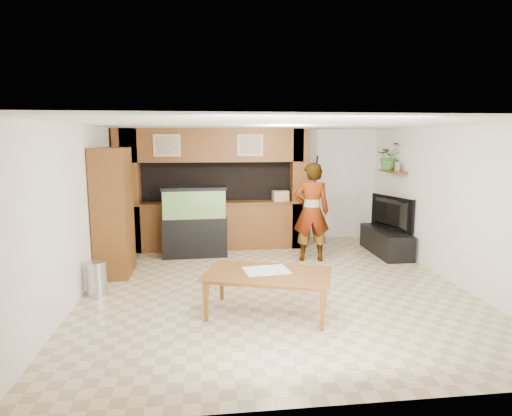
{
  "coord_description": "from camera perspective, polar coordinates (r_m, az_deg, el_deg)",
  "views": [
    {
      "loc": [
        -1.09,
        -6.67,
        2.39
      ],
      "look_at": [
        -0.22,
        0.6,
        1.2
      ],
      "focal_mm": 30.0,
      "sensor_mm": 36.0,
      "label": 1
    }
  ],
  "objects": [
    {
      "name": "counter_box",
      "position": [
        9.35,
        3.27,
        1.63
      ],
      "size": [
        0.36,
        0.26,
        0.22
      ],
      "primitive_type": "cube",
      "rotation": [
        0.0,
        0.0,
        0.1
      ],
      "color": "tan",
      "rests_on": "partition"
    },
    {
      "name": "wall_left",
      "position": [
        7.03,
        -22.5,
        -0.39
      ],
      "size": [
        0.0,
        6.5,
        6.5
      ],
      "primitive_type": "plane",
      "rotation": [
        1.57,
        0.0,
        1.57
      ],
      "color": "silver",
      "rests_on": "floor"
    },
    {
      "name": "pantry_cabinet",
      "position": [
        7.88,
        -18.5,
        -0.52
      ],
      "size": [
        0.56,
        0.91,
        2.23
      ],
      "primitive_type": "cube",
      "color": "brown",
      "rests_on": "floor"
    },
    {
      "name": "wall_back",
      "position": [
        10.04,
        -0.54,
        3.03
      ],
      "size": [
        6.0,
        0.0,
        6.0
      ],
      "primitive_type": "plane",
      "rotation": [
        1.57,
        0.0,
        0.0
      ],
      "color": "silver",
      "rests_on": "floor"
    },
    {
      "name": "partition",
      "position": [
        9.37,
        -5.91,
        2.61
      ],
      "size": [
        4.2,
        0.99,
        2.6
      ],
      "color": "brown",
      "rests_on": "floor"
    },
    {
      "name": "aquarium",
      "position": [
        8.79,
        -8.19,
        -1.92
      ],
      "size": [
        1.29,
        0.48,
        1.43
      ],
      "rotation": [
        0.0,
        0.0,
        0.03
      ],
      "color": "black",
      "rests_on": "floor"
    },
    {
      "name": "wall_clock",
      "position": [
        7.91,
        -20.59,
        5.11
      ],
      "size": [
        0.05,
        0.25,
        0.25
      ],
      "color": "black",
      "rests_on": "wall_left"
    },
    {
      "name": "person",
      "position": [
        8.42,
        7.38,
        -0.53
      ],
      "size": [
        0.77,
        0.56,
        1.94
      ],
      "primitive_type": "imported",
      "rotation": [
        0.0,
        0.0,
        3.0
      ],
      "color": "#9E7956",
      "rests_on": "floor"
    },
    {
      "name": "photo_frame",
      "position": [
        9.32,
        18.29,
        5.26
      ],
      "size": [
        0.03,
        0.14,
        0.19
      ],
      "primitive_type": "cube",
      "rotation": [
        0.0,
        0.0,
        -0.0
      ],
      "color": "tan",
      "rests_on": "wall_shelf"
    },
    {
      "name": "potted_plant",
      "position": [
        9.63,
        17.27,
        6.6
      ],
      "size": [
        0.65,
        0.6,
        0.59
      ],
      "primitive_type": "imported",
      "rotation": [
        0.0,
        0.0,
        0.32
      ],
      "color": "#32692A",
      "rests_on": "wall_shelf"
    },
    {
      "name": "wall_shelf",
      "position": [
        9.5,
        17.76,
        4.65
      ],
      "size": [
        0.25,
        0.9,
        0.04
      ],
      "primitive_type": "cube",
      "color": "brown",
      "rests_on": "wall_right"
    },
    {
      "name": "dining_table",
      "position": [
        5.93,
        1.51,
        -11.43
      ],
      "size": [
        1.89,
        1.41,
        0.59
      ],
      "primitive_type": "imported",
      "rotation": [
        0.0,
        0.0,
        -0.31
      ],
      "color": "brown",
      "rests_on": "floor"
    },
    {
      "name": "microphone",
      "position": [
        8.16,
        8.15,
        6.35
      ],
      "size": [
        0.04,
        0.11,
        0.17
      ],
      "primitive_type": "cylinder",
      "rotation": [
        0.44,
        0.0,
        0.0
      ],
      "color": "black",
      "rests_on": "person"
    },
    {
      "name": "newspaper_a",
      "position": [
        5.95,
        1.39,
        -8.31
      ],
      "size": [
        0.65,
        0.51,
        0.01
      ],
      "primitive_type": "cube",
      "rotation": [
        0.0,
        0.0,
        0.12
      ],
      "color": "silver",
      "rests_on": "dining_table"
    },
    {
      "name": "tv_stand",
      "position": [
        9.39,
        16.92,
        -4.31
      ],
      "size": [
        0.56,
        1.52,
        0.51
      ],
      "primitive_type": "cube",
      "color": "black",
      "rests_on": "floor"
    },
    {
      "name": "floor",
      "position": [
        7.17,
        2.36,
        -10.23
      ],
      "size": [
        6.5,
        6.5,
        0.0
      ],
      "primitive_type": "plane",
      "color": "tan",
      "rests_on": "ground"
    },
    {
      "name": "trash_can",
      "position": [
        7.07,
        -20.45,
        -8.81
      ],
      "size": [
        0.29,
        0.29,
        0.54
      ],
      "primitive_type": "cylinder",
      "color": "#B2B2B7",
      "rests_on": "floor"
    },
    {
      "name": "wall_right",
      "position": [
        7.9,
        24.44,
        0.49
      ],
      "size": [
        0.0,
        6.5,
        6.5
      ],
      "primitive_type": "plane",
      "rotation": [
        1.57,
        0.0,
        -1.57
      ],
      "color": "silver",
      "rests_on": "floor"
    },
    {
      "name": "television",
      "position": [
        9.27,
        17.1,
        -0.67
      ],
      "size": [
        0.51,
        1.21,
        0.7
      ],
      "primitive_type": "imported",
      "rotation": [
        0.0,
        0.0,
        1.87
      ],
      "color": "black",
      "rests_on": "tv_stand"
    },
    {
      "name": "ceiling",
      "position": [
        6.76,
        2.51,
        11.02
      ],
      "size": [
        6.5,
        6.5,
        0.0
      ],
      "primitive_type": "plane",
      "color": "white",
      "rests_on": "wall_back"
    }
  ]
}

